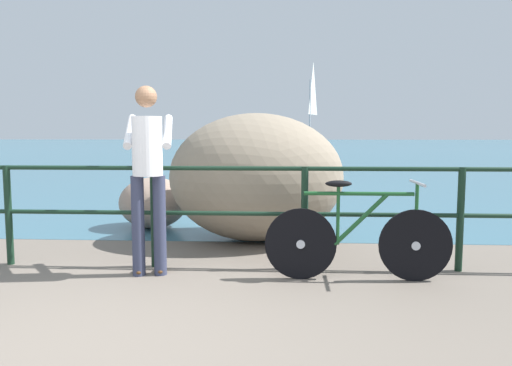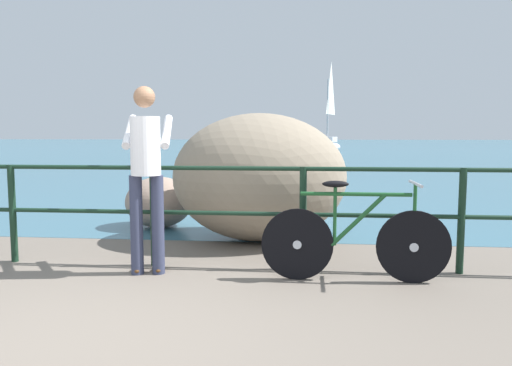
% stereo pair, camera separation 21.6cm
% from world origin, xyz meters
% --- Properties ---
extents(ground_plane, '(120.00, 120.00, 0.10)m').
position_xyz_m(ground_plane, '(0.00, 20.00, -0.05)').
color(ground_plane, '#6B6056').
extents(sea_surface, '(120.00, 90.00, 0.01)m').
position_xyz_m(sea_surface, '(0.00, 48.11, 0.00)').
color(sea_surface, '#38667A').
rests_on(sea_surface, ground_plane).
extents(promenade_railing, '(9.11, 0.07, 1.02)m').
position_xyz_m(promenade_railing, '(-0.00, 1.94, 0.64)').
color(promenade_railing, black).
rests_on(promenade_railing, ground_plane).
extents(bicycle, '(1.70, 0.48, 0.92)m').
position_xyz_m(bicycle, '(1.98, 1.59, 0.39)').
color(bicycle, black).
rests_on(bicycle, ground_plane).
extents(person_at_railing, '(0.53, 0.67, 1.78)m').
position_xyz_m(person_at_railing, '(0.03, 1.66, 0.99)').
color(person_at_railing, '#333851').
rests_on(person_at_railing, ground_plane).
extents(breakwater_boulder_main, '(2.17, 1.73, 1.59)m').
position_xyz_m(breakwater_boulder_main, '(0.95, 3.25, 0.80)').
color(breakwater_boulder_main, gray).
rests_on(breakwater_boulder_main, ground).
extents(breakwater_boulder_left, '(0.96, 0.92, 0.72)m').
position_xyz_m(breakwater_boulder_left, '(-0.55, 3.96, 0.36)').
color(breakwater_boulder_left, gray).
rests_on(breakwater_boulder_left, ground).
extents(sailboat, '(2.63, 4.58, 6.16)m').
position_xyz_m(sailboat, '(3.14, 31.30, 0.71)').
color(sailboat, white).
rests_on(sailboat, sea_surface).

